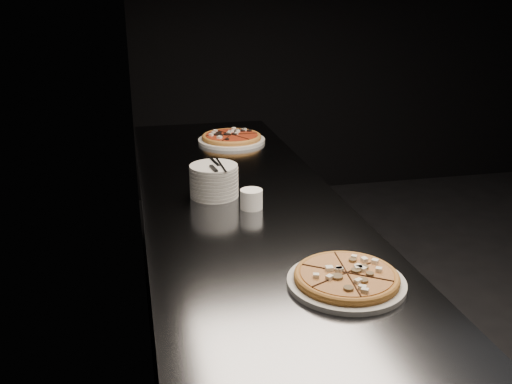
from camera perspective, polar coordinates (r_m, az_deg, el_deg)
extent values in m
cube|color=black|center=(2.03, -12.31, 11.77)|extent=(0.02, 5.00, 2.80)
cube|color=black|center=(5.17, 17.19, 16.08)|extent=(5.00, 0.02, 2.80)
cube|color=slate|center=(2.39, -1.54, -10.88)|extent=(0.70, 2.40, 0.90)
cube|color=slate|center=(2.19, -1.65, -0.48)|extent=(0.74, 2.44, 0.02)
cylinder|color=silver|center=(1.56, 9.01, -8.92)|extent=(0.32, 0.32, 0.01)
cylinder|color=#C4853B|center=(1.55, 9.03, -8.49)|extent=(0.37, 0.37, 0.01)
torus|color=#C4853B|center=(1.55, 9.05, -8.30)|extent=(0.37, 0.37, 0.02)
cylinder|color=#FFAC54|center=(1.55, 9.06, -8.14)|extent=(0.33, 0.33, 0.01)
cylinder|color=silver|center=(2.93, -2.45, 5.17)|extent=(0.34, 0.34, 0.02)
cylinder|color=#C4853B|center=(2.92, -2.46, 5.45)|extent=(0.30, 0.30, 0.01)
torus|color=#C4853B|center=(2.92, -2.46, 5.57)|extent=(0.30, 0.30, 0.02)
cylinder|color=#B03319|center=(2.92, -2.46, 5.67)|extent=(0.26, 0.26, 0.01)
cylinder|color=silver|center=(2.17, -4.19, -0.22)|extent=(0.18, 0.18, 0.01)
cylinder|color=silver|center=(2.17, -4.20, 0.12)|extent=(0.18, 0.18, 0.01)
cylinder|color=silver|center=(2.16, -4.21, 0.46)|extent=(0.18, 0.18, 0.01)
cylinder|color=silver|center=(2.16, -4.22, 0.80)|extent=(0.18, 0.18, 0.01)
cylinder|color=silver|center=(2.15, -4.23, 1.14)|extent=(0.18, 0.18, 0.01)
cylinder|color=silver|center=(2.15, -4.24, 1.48)|extent=(0.18, 0.18, 0.01)
cylinder|color=silver|center=(2.14, -4.24, 1.83)|extent=(0.18, 0.18, 0.01)
cylinder|color=silver|center=(2.14, -4.25, 2.17)|extent=(0.18, 0.18, 0.01)
cylinder|color=silver|center=(2.14, -4.26, 2.52)|extent=(0.18, 0.18, 0.01)
cube|color=silver|center=(2.17, -4.18, 3.02)|extent=(0.03, 0.12, 0.00)
cube|color=black|center=(2.09, -4.26, 2.38)|extent=(0.02, 0.07, 0.01)
cube|color=silver|center=(2.13, -3.51, 2.70)|extent=(0.04, 0.18, 0.00)
cylinder|color=white|center=(2.04, -0.46, -0.72)|extent=(0.08, 0.08, 0.07)
cylinder|color=black|center=(2.03, -0.46, 0.00)|extent=(0.06, 0.06, 0.01)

